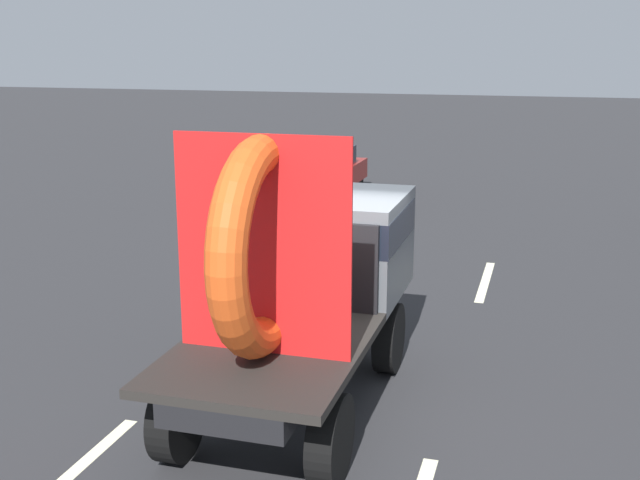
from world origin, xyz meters
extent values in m
plane|color=#28282B|center=(0.00, 0.00, 0.00)|extent=(120.00, 120.00, 0.00)
cylinder|color=black|center=(-1.09, 0.87, 0.48)|extent=(0.28, 0.95, 0.95)
cylinder|color=black|center=(0.61, 0.87, 0.48)|extent=(0.28, 0.95, 0.95)
cylinder|color=black|center=(-1.09, -2.09, 0.48)|extent=(0.28, 0.95, 0.95)
cylinder|color=black|center=(0.61, -2.09, 0.48)|extent=(0.28, 0.95, 0.95)
cube|color=black|center=(-0.24, -0.56, 0.93)|extent=(1.30, 4.77, 0.25)
cube|color=#4C5156|center=(-0.24, 0.87, 1.73)|extent=(2.00, 1.92, 1.35)
cube|color=black|center=(-0.24, 0.82, 2.03)|extent=(2.02, 1.82, 0.44)
cube|color=black|center=(-0.24, -1.52, 1.11)|extent=(2.00, 2.85, 0.10)
cube|color=black|center=(-0.24, -0.14, 1.71)|extent=(1.80, 0.08, 1.10)
torus|color=#D84C19|center=(-0.24, -1.67, 2.32)|extent=(0.40, 2.32, 2.32)
cube|color=red|center=(-0.24, -1.67, 2.32)|extent=(1.90, 0.03, 2.32)
cylinder|color=black|center=(-4.60, 13.75, 0.34)|extent=(0.23, 0.67, 0.67)
cylinder|color=black|center=(-2.97, 13.75, 0.34)|extent=(0.23, 0.67, 0.67)
cylinder|color=black|center=(-4.60, 10.93, 0.34)|extent=(0.23, 0.67, 0.67)
cylinder|color=black|center=(-2.97, 10.93, 0.34)|extent=(0.23, 0.67, 0.67)
cube|color=maroon|center=(-3.79, 12.34, 0.62)|extent=(1.89, 4.41, 0.58)
cube|color=black|center=(-3.79, 12.24, 1.18)|extent=(1.70, 2.47, 0.52)
cube|color=beige|center=(-2.01, 5.44, 0.00)|extent=(0.16, 2.07, 0.01)
cube|color=beige|center=(1.54, 5.44, 0.00)|extent=(0.16, 2.64, 0.01)
camera|label=1|loc=(2.54, -9.05, 4.36)|focal=44.31mm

